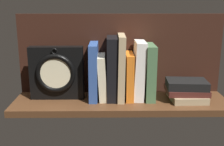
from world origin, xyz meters
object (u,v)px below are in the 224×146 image
book_blue_modern (94,71)px  book_stack_side (187,90)px  book_cream_twain (102,77)px  book_orange_pandolfini (129,76)px  book_white_catcher (139,70)px  book_tan_shortstories (122,67)px  book_black_skeptic (112,68)px  book_green_romantic (149,72)px  framed_clock (57,73)px

book_blue_modern → book_stack_side: 37.08cm
book_cream_twain → book_orange_pandolfini: book_orange_pandolfini is taller
book_white_catcher → book_stack_side: book_white_catcher is taller
book_tan_shortstories → book_white_catcher: (6.77, -0.00, -1.25)cm
book_cream_twain → book_orange_pandolfini: (10.55, 0.00, 0.38)cm
book_white_catcher → book_stack_side: (18.67, -2.19, -7.45)cm
book_black_skeptic → book_white_catcher: (10.43, -0.00, -0.84)cm
book_stack_side → book_orange_pandolfini: bearing=174.4°
book_orange_pandolfini → book_cream_twain: bearing=180.0°
book_cream_twain → book_black_skeptic: book_black_skeptic is taller
book_blue_modern → book_tan_shortstories: (10.89, 0.00, 1.61)cm
book_orange_pandolfini → book_stack_side: (22.40, -2.19, -5.13)cm
book_cream_twain → book_blue_modern: bearing=180.0°
book_blue_modern → book_cream_twain: 4.11cm
book_cream_twain → book_tan_shortstories: 8.48cm
book_black_skeptic → book_white_catcher: size_ratio=1.07×
book_green_romantic → book_stack_side: 16.23cm
book_green_romantic → book_orange_pandolfini: bearing=180.0°
book_tan_shortstories → book_stack_side: size_ratio=1.55×
book_cream_twain → book_green_romantic: book_green_romantic is taller
book_cream_twain → book_green_romantic: (18.39, 0.00, 2.09)cm
book_green_romantic → framed_clock: bearing=-179.4°
book_cream_twain → book_white_catcher: (14.27, -0.00, 2.69)cm
framed_clock → book_green_romantic: bearing=0.6°
book_blue_modern → book_white_catcher: (17.65, -0.00, 0.36)cm
book_orange_pandolfini → book_green_romantic: bearing=0.0°
book_black_skeptic → book_orange_pandolfini: bearing=0.0°
book_orange_pandolfini → book_blue_modern: bearing=180.0°
book_blue_modern → framed_clock: bearing=-178.6°
book_orange_pandolfini → book_stack_side: 23.08cm
book_tan_shortstories → framed_clock: book_tan_shortstories is taller
book_orange_pandolfini → framed_clock: 28.43cm
book_white_catcher → book_green_romantic: (4.12, 0.00, -0.60)cm
book_blue_modern → book_black_skeptic: bearing=0.0°
book_cream_twain → book_black_skeptic: bearing=0.0°
book_black_skeptic → book_stack_side: size_ratio=1.50×
framed_clock → book_cream_twain: bearing=1.1°
book_cream_twain → book_stack_side: book_cream_twain is taller
book_blue_modern → framed_clock: (-14.46, -0.36, -0.49)cm
book_black_skeptic → book_green_romantic: (14.55, 0.00, -1.45)cm
book_cream_twain → framed_clock: (-17.84, -0.36, 1.84)cm
book_cream_twain → framed_clock: 17.94cm
book_blue_modern → book_tan_shortstories: size_ratio=0.87×
book_cream_twain → book_black_skeptic: 5.23cm
book_white_catcher → book_green_romantic: 4.16cm
book_white_catcher → framed_clock: book_white_catcher is taller
book_tan_shortstories → book_stack_side: book_tan_shortstories is taller
book_stack_side → book_black_skeptic: bearing=175.7°
book_cream_twain → book_stack_side: 33.36cm
book_blue_modern → book_cream_twain: (3.38, 0.00, -2.33)cm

